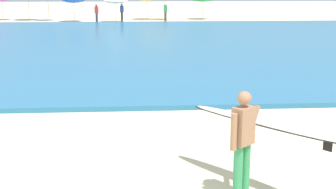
{
  "coord_description": "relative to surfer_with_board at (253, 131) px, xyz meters",
  "views": [
    {
      "loc": [
        0.59,
        -6.52,
        3.34
      ],
      "look_at": [
        1.23,
        2.88,
        1.1
      ],
      "focal_mm": 50.49,
      "sensor_mm": 36.0,
      "label": 1
    }
  ],
  "objects": [
    {
      "name": "sea",
      "position": [
        -2.43,
        19.08,
        -0.97
      ],
      "size": [
        120.0,
        28.0,
        0.14
      ],
      "primitive_type": "cube",
      "color": "teal",
      "rests_on": "ground"
    },
    {
      "name": "surfer_with_board",
      "position": [
        0.0,
        0.0,
        0.0
      ],
      "size": [
        2.14,
        2.49,
        1.73
      ],
      "color": "#338E56",
      "rests_on": "ground"
    },
    {
      "name": "beachgoer_near_row_left",
      "position": [
        -5.12,
        33.37,
        -0.19
      ],
      "size": [
        0.32,
        0.2,
        1.58
      ],
      "color": "#383842",
      "rests_on": "ground"
    },
    {
      "name": "beachgoer_near_row_right",
      "position": [
        -3.04,
        34.49,
        -0.19
      ],
      "size": [
        0.32,
        0.2,
        1.58
      ],
      "color": "#383842",
      "rests_on": "ground"
    },
    {
      "name": "beach_umbrella_3",
      "position": [
        -7.16,
        34.83,
        0.84
      ],
      "size": [
        2.0,
        2.0,
        2.14
      ],
      "color": "beige",
      "rests_on": "ground"
    },
    {
      "name": "beachgoer_near_row_mid",
      "position": [
        0.79,
        35.02,
        -0.19
      ],
      "size": [
        0.32,
        0.2,
        1.58
      ],
      "color": "#383842",
      "rests_on": "ground"
    },
    {
      "name": "beach_umbrella_4",
      "position": [
        -3.53,
        34.21,
        0.78
      ],
      "size": [
        2.03,
        2.05,
        2.12
      ],
      "color": "beige",
      "rests_on": "ground"
    }
  ]
}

